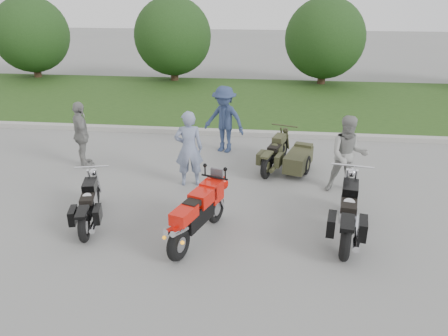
# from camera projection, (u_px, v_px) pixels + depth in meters

# --- Properties ---
(ground) EXTENTS (80.00, 80.00, 0.00)m
(ground) POSITION_uv_depth(u_px,v_px,m) (177.00, 231.00, 8.62)
(ground) COLOR gray
(ground) RESTS_ON ground
(curb) EXTENTS (60.00, 0.30, 0.15)m
(curb) POSITION_uv_depth(u_px,v_px,m) (216.00, 132.00, 14.08)
(curb) COLOR #A2A098
(curb) RESTS_ON ground
(grass_strip) EXTENTS (60.00, 8.00, 0.14)m
(grass_strip) POSITION_uv_depth(u_px,v_px,m) (229.00, 100.00, 17.87)
(grass_strip) COLOR #36581E
(grass_strip) RESTS_ON ground
(tree_far_left) EXTENTS (3.60, 3.60, 4.00)m
(tree_far_left) POSITION_uv_depth(u_px,v_px,m) (31.00, 34.00, 21.14)
(tree_far_left) COLOR #3F2B1C
(tree_far_left) RESTS_ON ground
(tree_mid_left) EXTENTS (3.60, 3.60, 4.00)m
(tree_mid_left) POSITION_uv_depth(u_px,v_px,m) (173.00, 36.00, 20.41)
(tree_mid_left) COLOR #3F2B1C
(tree_mid_left) RESTS_ON ground
(tree_mid_right) EXTENTS (3.60, 3.60, 4.00)m
(tree_mid_right) POSITION_uv_depth(u_px,v_px,m) (325.00, 38.00, 19.68)
(tree_mid_right) COLOR #3F2B1C
(tree_mid_right) RESTS_ON ground
(sportbike_red) EXTENTS (0.87, 2.01, 0.99)m
(sportbike_red) POSITION_uv_depth(u_px,v_px,m) (197.00, 213.00, 8.09)
(sportbike_red) COLOR black
(sportbike_red) RESTS_ON ground
(cruiser_left) EXTENTS (0.67, 2.01, 0.78)m
(cruiser_left) POSITION_uv_depth(u_px,v_px,m) (89.00, 206.00, 8.73)
(cruiser_left) COLOR black
(cruiser_left) RESTS_ON ground
(cruiser_right) EXTENTS (0.59, 2.42, 0.94)m
(cruiser_right) POSITION_uv_depth(u_px,v_px,m) (348.00, 215.00, 8.25)
(cruiser_right) COLOR black
(cruiser_right) RESTS_ON ground
(cruiser_sidecar) EXTENTS (1.38, 2.04, 0.81)m
(cruiser_sidecar) POSITION_uv_depth(u_px,v_px,m) (288.00, 158.00, 11.21)
(cruiser_sidecar) COLOR black
(cruiser_sidecar) RESTS_ON ground
(person_stripe) EXTENTS (0.75, 0.57, 1.84)m
(person_stripe) POSITION_uv_depth(u_px,v_px,m) (189.00, 149.00, 10.27)
(person_stripe) COLOR #7783A2
(person_stripe) RESTS_ON ground
(person_grey) EXTENTS (0.89, 0.70, 1.83)m
(person_grey) POSITION_uv_depth(u_px,v_px,m) (348.00, 155.00, 9.90)
(person_grey) COLOR gray
(person_grey) RESTS_ON ground
(person_denim) EXTENTS (1.40, 1.10, 1.90)m
(person_denim) POSITION_uv_depth(u_px,v_px,m) (224.00, 120.00, 12.33)
(person_denim) COLOR navy
(person_denim) RESTS_ON ground
(person_back) EXTENTS (0.93, 1.09, 1.75)m
(person_back) POSITION_uv_depth(u_px,v_px,m) (82.00, 135.00, 11.33)
(person_back) COLOR gray
(person_back) RESTS_ON ground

